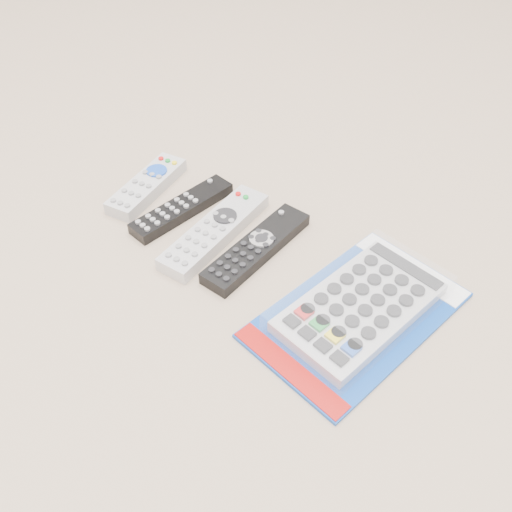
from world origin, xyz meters
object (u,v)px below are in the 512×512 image
Objects in this scene: jumbo_remote_packaged at (360,306)px; remote_silver_dvd at (215,231)px; remote_slim_black at (182,208)px; remote_small_grey at (147,186)px; remote_large_black at (256,248)px.

remote_silver_dvd is at bearing -171.39° from jumbo_remote_packaged.
remote_small_grey is at bearing -177.32° from remote_slim_black.
remote_silver_dvd is at bearing -0.79° from remote_slim_black.
remote_small_grey is 0.23m from remote_large_black.
remote_silver_dvd is (0.16, -0.03, -0.00)m from remote_small_grey.
remote_small_grey is at bearing 170.43° from remote_silver_dvd.
remote_small_grey is at bearing -173.65° from jumbo_remote_packaged.
remote_silver_dvd reaches higher than remote_slim_black.
remote_small_grey is at bearing 179.22° from remote_large_black.
remote_slim_black is 0.08m from remote_silver_dvd.
remote_large_black is (0.15, -0.01, 0.00)m from remote_slim_black.
remote_small_grey is 0.83× the size of remote_large_black.
remote_large_black is (0.23, -0.02, -0.00)m from remote_small_grey.
remote_large_black is at bearing 4.06° from remote_silver_dvd.
remote_silver_dvd is at bearing -171.34° from remote_large_black.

